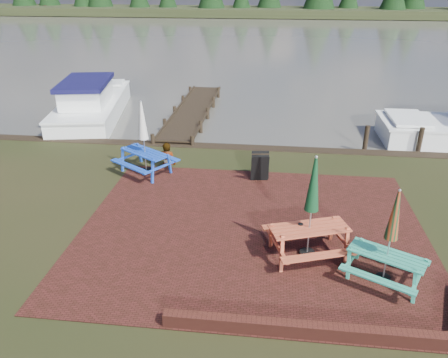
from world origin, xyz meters
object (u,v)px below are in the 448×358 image
Objects in this scene: picnic_table_teal at (388,250)px; picnic_table_red at (310,223)px; boat_jetty at (92,105)px; jetty at (192,111)px; picnic_table_blue at (145,149)px; chalkboard at (260,167)px; person at (166,143)px.

picnic_table_red reaches higher than picnic_table_teal.
jetty is at bearing -1.36° from boat_jetty.
picnic_table_teal is 0.87× the size of picnic_table_red.
picnic_table_red is 6.70m from picnic_table_blue.
picnic_table_blue is 0.27× the size of jetty.
chalkboard is 0.12× the size of boat_jetty.
person is (-6.23, 5.72, 0.04)m from picnic_table_teal.
picnic_table_red is at bearing 130.36° from person.
chalkboard is at bearing 31.14° from picnic_table_blue.
picnic_table_blue is (-6.79, 5.02, 0.08)m from picnic_table_teal.
picnic_table_blue is at bearing -92.46° from jetty.
jetty is 4.78m from boat_jetty.
picnic_table_red is 2.77× the size of chalkboard.
boat_jetty is at bearing 113.30° from picnic_table_red.
chalkboard is 0.10× the size of jetty.
boat_jetty is (-11.20, 11.26, -0.33)m from picnic_table_teal.
boat_jetty is 7.45m from person.
person is at bearing -58.37° from boat_jetty.
picnic_table_red is 0.33× the size of boat_jetty.
person is (0.26, -6.28, 0.70)m from jetty.
jetty is (0.30, 6.98, -0.75)m from picnic_table_blue.
picnic_table_blue is (-5.17, 4.26, -0.03)m from picnic_table_red.
picnic_table_teal is 15.88m from boat_jetty.
picnic_table_blue reaches higher than boat_jetty.
picnic_table_red is 0.28× the size of jetty.
jetty is at bearing 94.36° from picnic_table_red.
picnic_table_blue is 0.90m from person.
jetty is at bearing -90.19° from person.
boat_jetty is at bearing 162.82° from picnic_table_teal.
picnic_table_red is 12.27m from jetty.
chalkboard is at bearing 149.16° from picnic_table_teal.
person is at bearing 157.78° from chalkboard.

